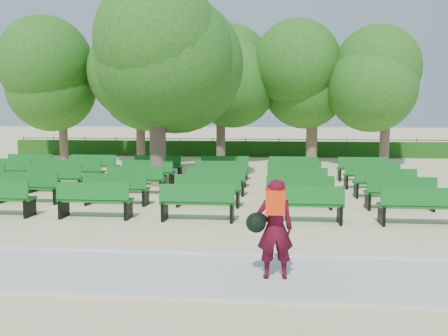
{
  "coord_description": "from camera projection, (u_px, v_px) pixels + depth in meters",
  "views": [
    {
      "loc": [
        2.55,
        -15.58,
        2.87
      ],
      "look_at": [
        1.16,
        -1.0,
        1.1
      ],
      "focal_mm": 40.0,
      "sensor_mm": 36.0,
      "label": 1
    }
  ],
  "objects": [
    {
      "name": "tree_among",
      "position": [
        156.0,
        53.0,
        17.92
      ],
      "size": [
        5.25,
        5.25,
        7.21
      ],
      "color": "brown",
      "rests_on": "ground"
    },
    {
      "name": "curb",
      "position": [
        140.0,
        252.0,
        9.8
      ],
      "size": [
        30.0,
        0.12,
        0.1
      ],
      "primitive_type": "cube",
      "color": "silver",
      "rests_on": "ground"
    },
    {
      "name": "tree_line",
      "position": [
        222.0,
        164.0,
        25.87
      ],
      "size": [
        21.8,
        6.8,
        7.04
      ],
      "primitive_type": null,
      "color": "#2B691C",
      "rests_on": "ground"
    },
    {
      "name": "bench_array",
      "position": [
        175.0,
        192.0,
        16.61
      ],
      "size": [
        1.95,
        0.72,
        1.21
      ],
      "rotation": [
        0.0,
        0.0,
        0.07
      ],
      "color": "#11621B",
      "rests_on": "ground"
    },
    {
      "name": "hedge",
      "position": [
        228.0,
        149.0,
        29.77
      ],
      "size": [
        26.0,
        0.7,
        0.9
      ],
      "primitive_type": "cube",
      "color": "#1C4C13",
      "rests_on": "ground"
    },
    {
      "name": "paving",
      "position": [
        123.0,
        272.0,
        8.67
      ],
      "size": [
        30.0,
        2.2,
        0.06
      ],
      "primitive_type": "cube",
      "color": "silver",
      "rests_on": "ground"
    },
    {
      "name": "ground",
      "position": [
        191.0,
        198.0,
        15.98
      ],
      "size": [
        120.0,
        120.0,
        0.0
      ],
      "primitive_type": "plane",
      "color": "beige"
    },
    {
      "name": "person",
      "position": [
        273.0,
        227.0,
        8.18
      ],
      "size": [
        0.8,
        0.5,
        1.66
      ],
      "rotation": [
        0.0,
        0.0,
        3.27
      ],
      "color": "#480A19",
      "rests_on": "ground"
    },
    {
      "name": "fence",
      "position": [
        229.0,
        156.0,
        30.21
      ],
      "size": [
        26.0,
        0.1,
        1.02
      ],
      "primitive_type": null,
      "color": "black",
      "rests_on": "ground"
    }
  ]
}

